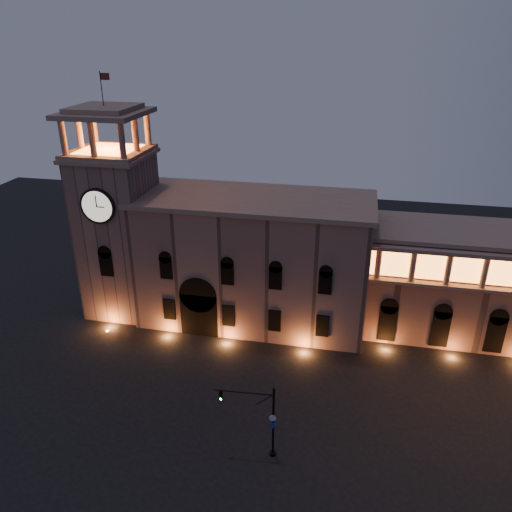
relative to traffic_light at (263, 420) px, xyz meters
The scene contains 4 objects.
ground 6.19m from the traffic_light, 150.47° to the left, with size 160.00×160.00×0.00m, color black.
government_building 25.35m from the traffic_light, 104.04° to the left, with size 30.80×12.80×17.60m.
clock_tower 34.75m from the traffic_light, 136.49° to the left, with size 9.80×9.80×32.40m.
traffic_light is the anchor object (origin of this frame).
Camera 1 is at (10.49, -37.15, 36.99)m, focal length 35.00 mm.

